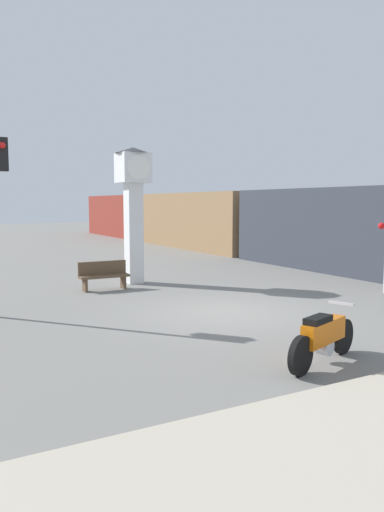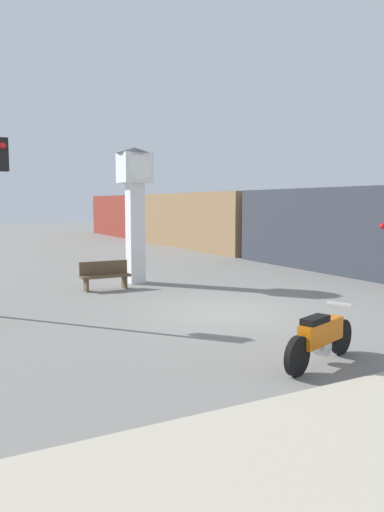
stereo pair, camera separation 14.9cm
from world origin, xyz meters
TOP-DOWN VIEW (x-y plane):
  - ground_plane at (0.00, 0.00)m, footprint 120.00×120.00m
  - motorcycle at (-0.78, -4.31)m, footprint 2.15×0.90m
  - clock_tower at (-0.28, 5.52)m, footprint 1.20×1.20m
  - freight_train at (8.54, 16.43)m, footprint 2.80×36.49m
  - bench at (-1.68, 4.70)m, footprint 1.60×0.44m

SIDE VIEW (x-z plane):
  - ground_plane at x=0.00m, z-range 0.00..0.00m
  - motorcycle at x=-0.78m, z-range -0.02..0.97m
  - bench at x=-1.68m, z-range 0.03..0.95m
  - freight_train at x=8.54m, z-range 0.00..3.40m
  - clock_tower at x=-0.28m, z-range 0.76..5.44m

